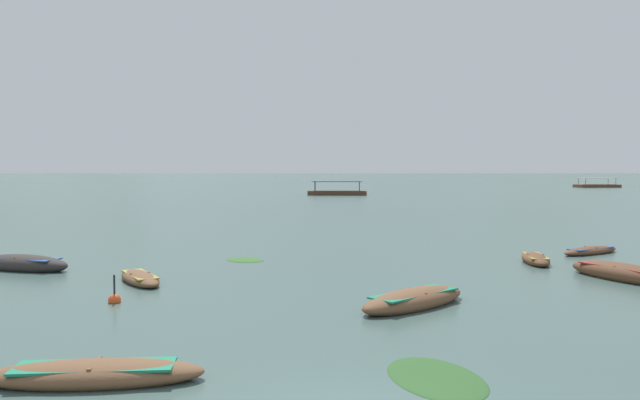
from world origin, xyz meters
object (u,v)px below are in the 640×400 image
at_px(ferry_0, 337,192).
at_px(mooring_buoy, 115,300).
at_px(rowboat_4, 23,264).
at_px(rowboat_9, 535,259).
at_px(rowboat_1, 414,300).
at_px(rowboat_8, 95,374).
at_px(rowboat_2, 623,273).
at_px(rowboat_5, 591,251).
at_px(rowboat_3, 140,278).
at_px(ferry_1, 597,186).

bearing_deg(ferry_0, mooring_buoy, -100.66).
relative_size(rowboat_4, mooring_buoy, 4.59).
relative_size(rowboat_4, rowboat_9, 1.40).
relative_size(rowboat_1, rowboat_8, 1.01).
height_order(rowboat_2, rowboat_5, rowboat_2).
bearing_deg(mooring_buoy, rowboat_2, 8.33).
height_order(rowboat_8, ferry_0, ferry_0).
xyz_separation_m(rowboat_3, ferry_1, (84.53, 121.10, 0.29)).
relative_size(ferry_0, mooring_buoy, 10.23).
distance_m(ferry_0, mooring_buoy, 83.74).
bearing_deg(rowboat_1, ferry_0, 85.67).
xyz_separation_m(rowboat_9, ferry_0, (-1.05, 75.42, 0.28)).
bearing_deg(rowboat_1, rowboat_9, 47.66).
distance_m(rowboat_8, mooring_buoy, 7.36).
bearing_deg(rowboat_4, rowboat_3, -30.69).
height_order(rowboat_8, rowboat_9, rowboat_8).
relative_size(rowboat_2, rowboat_8, 1.12).
height_order(rowboat_3, rowboat_9, rowboat_9).
bearing_deg(ferry_0, rowboat_4, -105.48).
distance_m(rowboat_3, rowboat_9, 16.88).
height_order(rowboat_4, ferry_0, ferry_0).
bearing_deg(mooring_buoy, rowboat_3, 89.66).
height_order(rowboat_8, ferry_1, ferry_1).
height_order(rowboat_1, rowboat_2, rowboat_2).
relative_size(rowboat_9, ferry_1, 0.31).
bearing_deg(rowboat_3, mooring_buoy, -90.34).
relative_size(rowboat_8, ferry_1, 0.40).
xyz_separation_m(rowboat_8, ferry_1, (83.06, 131.75, 0.28)).
bearing_deg(rowboat_8, rowboat_1, 37.93).
xyz_separation_m(rowboat_8, rowboat_9, (15.05, 14.08, -0.00)).
distance_m(rowboat_5, ferry_0, 72.88).
xyz_separation_m(rowboat_2, rowboat_9, (-1.51, 4.23, -0.07)).
bearing_deg(rowboat_5, rowboat_9, -146.00).
distance_m(rowboat_1, rowboat_2, 9.69).
height_order(ferry_1, mooring_buoy, ferry_1).
bearing_deg(rowboat_9, rowboat_5, 34.00).
relative_size(rowboat_8, ferry_0, 0.42).
bearing_deg(ferry_0, rowboat_8, -98.89).
height_order(ferry_0, ferry_1, same).
bearing_deg(rowboat_4, ferry_0, 74.52).
height_order(rowboat_9, ferry_0, ferry_0).
distance_m(rowboat_3, ferry_1, 147.68).
distance_m(rowboat_9, ferry_1, 135.90).
bearing_deg(ferry_1, ferry_0, -148.54).
distance_m(rowboat_1, ferry_1, 146.62).
bearing_deg(rowboat_8, ferry_1, 57.77).
relative_size(rowboat_5, mooring_buoy, 3.95).
bearing_deg(rowboat_4, rowboat_9, 0.50).
relative_size(rowboat_2, rowboat_9, 1.45).
relative_size(rowboat_3, ferry_1, 0.33).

